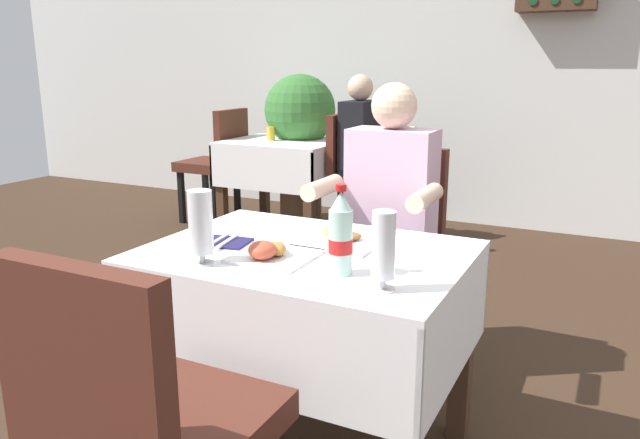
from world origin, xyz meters
TOP-DOWN VIEW (x-y plane):
  - back_wall at (0.00, 3.54)m, footprint 11.00×0.12m
  - main_dining_table at (-0.10, 0.02)m, footprint 1.03×0.76m
  - chair_far_diner_seat at (-0.10, 0.80)m, footprint 0.44×0.50m
  - chair_near_camera_side at (-0.10, -0.75)m, footprint 0.44×0.50m
  - seated_diner_far at (-0.07, 0.69)m, footprint 0.50×0.46m
  - plate_near_camera at (-0.15, -0.11)m, footprint 0.24×0.24m
  - plate_far_diner at (-0.03, 0.14)m, footprint 0.26×0.26m
  - beer_glass_left at (0.25, -0.21)m, footprint 0.07×0.07m
  - beer_glass_middle at (-0.32, -0.25)m, footprint 0.07×0.07m
  - cola_bottle_primary at (0.09, -0.14)m, footprint 0.07×0.07m
  - napkin_cutlery_set at (-0.39, -0.04)m, footprint 0.19×0.20m
  - background_dining_table at (-1.63, 2.55)m, footprint 0.90×0.76m
  - background_chair_left at (-2.29, 2.55)m, footprint 0.50×0.44m
  - background_chair_right at (-0.97, 2.55)m, footprint 0.50×0.44m
  - background_patron at (-0.92, 2.55)m, footprint 0.46×0.50m
  - background_table_tumbler at (-1.73, 2.51)m, footprint 0.06×0.06m
  - potted_plant_corner at (-1.60, 2.76)m, footprint 0.58×0.58m

SIDE VIEW (x-z plane):
  - background_dining_table at x=-1.63m, z-range 0.18..0.92m
  - chair_far_diner_seat at x=-0.10m, z-range 0.07..1.04m
  - chair_near_camera_side at x=-0.10m, z-range 0.07..1.04m
  - background_chair_left at x=-2.29m, z-range 0.07..1.04m
  - background_chair_right at x=-0.97m, z-range 0.07..1.04m
  - main_dining_table at x=-0.10m, z-range 0.19..0.93m
  - seated_diner_far at x=-0.07m, z-range 0.08..1.34m
  - background_patron at x=-0.92m, z-range 0.08..1.34m
  - napkin_cutlery_set at x=-0.39m, z-range 0.74..0.75m
  - plate_far_diner at x=-0.03m, z-range 0.73..0.80m
  - plate_near_camera at x=-0.15m, z-range 0.73..0.80m
  - background_table_tumbler at x=-1.73m, z-range 0.74..0.85m
  - potted_plant_corner at x=-1.60m, z-range 0.20..1.46m
  - beer_glass_left at x=0.25m, z-range 0.74..0.96m
  - cola_bottle_primary at x=0.09m, z-range 0.72..0.99m
  - beer_glass_middle at x=-0.32m, z-range 0.75..0.98m
  - back_wall at x=0.00m, z-range 0.00..2.83m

